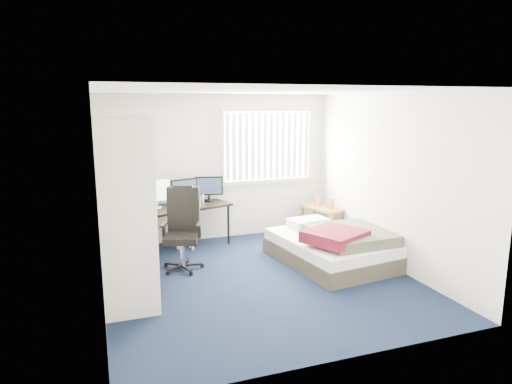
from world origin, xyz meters
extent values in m
plane|color=black|center=(0.00, 0.00, 0.00)|extent=(4.20, 4.20, 0.00)
plane|color=silver|center=(0.00, 2.10, 1.25)|extent=(4.00, 0.00, 4.00)
plane|color=silver|center=(0.00, -2.10, 1.25)|extent=(4.00, 0.00, 4.00)
plane|color=silver|center=(-2.00, 0.00, 1.25)|extent=(0.00, 4.20, 4.20)
plane|color=silver|center=(2.00, 0.00, 1.25)|extent=(0.00, 4.20, 4.20)
plane|color=white|center=(0.00, 0.00, 2.50)|extent=(4.20, 4.20, 0.00)
cube|color=white|center=(0.90, 2.08, 1.60)|extent=(1.60, 0.02, 1.20)
cube|color=beige|center=(0.90, 2.05, 2.23)|extent=(1.72, 0.06, 0.06)
cube|color=beige|center=(0.90, 2.05, 0.97)|extent=(1.72, 0.06, 0.06)
cube|color=white|center=(0.90, 2.02, 1.60)|extent=(1.60, 0.04, 1.16)
cube|color=beige|center=(-1.70, -0.60, 1.10)|extent=(0.60, 0.04, 2.20)
cube|color=beige|center=(-1.70, 1.20, 1.10)|extent=(0.60, 0.04, 2.20)
cube|color=beige|center=(-1.70, 0.30, 2.20)|extent=(0.60, 1.80, 0.04)
cube|color=beige|center=(-1.70, 0.30, 1.82)|extent=(0.56, 1.74, 0.03)
cylinder|color=silver|center=(-1.70, 0.30, 1.70)|extent=(0.03, 1.72, 0.03)
cube|color=#26262B|center=(-1.70, 0.20, 1.25)|extent=(0.38, 1.10, 0.90)
cube|color=beige|center=(-1.38, 0.75, 1.10)|extent=(0.03, 0.90, 2.20)
cube|color=white|center=(-1.70, -0.15, 1.96)|extent=(0.38, 0.30, 0.24)
cube|color=gray|center=(-1.70, 0.35, 1.95)|extent=(0.34, 0.28, 0.22)
cube|color=black|center=(-0.65, 1.73, 0.69)|extent=(1.57, 1.07, 0.04)
cylinder|color=black|center=(-1.20, 1.27, 0.33)|extent=(0.04, 0.04, 0.67)
cylinder|color=black|center=(-1.36, 1.80, 0.33)|extent=(0.04, 0.04, 0.67)
cylinder|color=black|center=(0.05, 1.66, 0.33)|extent=(0.04, 0.04, 0.67)
cylinder|color=black|center=(-0.11, 2.19, 0.33)|extent=(0.04, 0.04, 0.67)
cube|color=white|center=(-1.13, 1.70, 0.99)|extent=(0.49, 0.18, 0.36)
cube|color=white|center=(-1.13, 1.70, 0.99)|extent=(0.43, 0.14, 0.31)
cube|color=black|center=(-0.64, 1.85, 0.97)|extent=(0.47, 0.17, 0.32)
cube|color=#1E2838|center=(-0.64, 1.85, 0.97)|extent=(0.41, 0.13, 0.27)
cube|color=black|center=(-0.20, 1.95, 0.97)|extent=(0.47, 0.17, 0.32)
cube|color=#1E2838|center=(-0.20, 1.95, 0.97)|extent=(0.41, 0.13, 0.27)
cube|color=white|center=(-0.76, 1.60, 0.72)|extent=(0.42, 0.25, 0.02)
cube|color=black|center=(-0.49, 1.68, 0.72)|extent=(0.09, 0.11, 0.02)
cylinder|color=silver|center=(-0.37, 1.77, 0.79)|extent=(0.08, 0.08, 0.16)
cube|color=white|center=(-0.65, 1.73, 0.71)|extent=(0.37, 0.36, 0.00)
cube|color=black|center=(-0.90, 0.74, 0.06)|extent=(0.72, 0.72, 0.11)
cylinder|color=silver|center=(-0.90, 0.74, 0.25)|extent=(0.06, 0.06, 0.37)
cube|color=black|center=(-0.90, 0.74, 0.47)|extent=(0.60, 0.60, 0.09)
cube|color=black|center=(-0.83, 0.94, 0.84)|extent=(0.47, 0.25, 0.65)
cube|color=black|center=(-0.83, 0.94, 1.12)|extent=(0.30, 0.20, 0.15)
cube|color=black|center=(-1.14, 0.82, 0.66)|extent=(0.15, 0.27, 0.04)
cube|color=black|center=(-0.67, 0.65, 0.66)|extent=(0.15, 0.27, 0.04)
cube|color=white|center=(-0.70, 1.61, 0.22)|extent=(0.31, 0.26, 0.03)
cylinder|color=white|center=(-0.79, 1.52, 0.10)|extent=(0.03, 0.03, 0.21)
cylinder|color=white|center=(-0.81, 1.67, 0.10)|extent=(0.03, 0.03, 0.21)
cylinder|color=white|center=(-0.59, 1.54, 0.10)|extent=(0.03, 0.03, 0.21)
cylinder|color=white|center=(-0.60, 1.70, 0.10)|extent=(0.03, 0.03, 0.21)
cube|color=brown|center=(1.75, 1.52, 0.52)|extent=(0.61, 0.87, 0.04)
cube|color=brown|center=(1.71, 1.14, 0.25)|extent=(0.05, 0.05, 0.50)
cube|color=brown|center=(1.50, 1.81, 0.25)|extent=(0.05, 0.05, 0.50)
cube|color=brown|center=(2.00, 1.23, 0.25)|extent=(0.05, 0.05, 0.50)
cube|color=brown|center=(1.79, 1.91, 0.25)|extent=(0.05, 0.05, 0.50)
cube|color=brown|center=(1.80, 1.35, 0.63)|extent=(0.06, 0.14, 0.18)
cube|color=brown|center=(1.72, 1.64, 0.63)|extent=(0.06, 0.14, 0.18)
cube|color=#403A2E|center=(1.25, 0.29, 0.12)|extent=(1.57, 1.96, 0.23)
cube|color=white|center=(1.25, 0.29, 0.31)|extent=(1.53, 1.92, 0.16)
cube|color=silver|center=(1.17, 0.91, 0.46)|extent=(0.65, 0.48, 0.14)
cube|color=#3E4131|center=(1.43, 0.06, 0.45)|extent=(1.04, 1.14, 0.18)
cube|color=#520E19|center=(1.10, -0.08, 0.52)|extent=(0.98, 0.95, 0.16)
cube|color=#A97654|center=(-1.65, -0.16, 0.13)|extent=(0.41, 0.35, 0.27)
camera|label=1|loc=(-2.00, -5.48, 2.36)|focal=32.00mm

